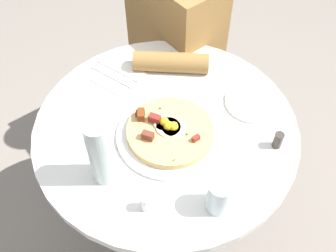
% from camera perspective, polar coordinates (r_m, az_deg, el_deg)
% --- Properties ---
extents(ground_plane, '(6.00, 6.00, 0.00)m').
position_cam_1_polar(ground_plane, '(1.84, -0.23, -14.43)').
color(ground_plane, gray).
extents(dining_table, '(0.82, 0.82, 0.73)m').
position_cam_1_polar(dining_table, '(1.35, -0.30, -4.46)').
color(dining_table, silver).
rests_on(dining_table, ground_plane).
extents(person_seated, '(0.51, 0.45, 1.14)m').
position_cam_1_polar(person_seated, '(1.74, 0.95, 9.02)').
color(person_seated, '#2D2D33').
rests_on(person_seated, ground_plane).
extents(pizza_plate, '(0.33, 0.33, 0.01)m').
position_cam_1_polar(pizza_plate, '(1.18, 0.34, -1.27)').
color(pizza_plate, white).
rests_on(pizza_plate, dining_table).
extents(breakfast_pizza, '(0.26, 0.26, 0.05)m').
position_cam_1_polar(breakfast_pizza, '(1.16, 0.21, -0.63)').
color(breakfast_pizza, tan).
rests_on(breakfast_pizza, pizza_plate).
extents(bread_plate, '(0.18, 0.18, 0.01)m').
position_cam_1_polar(bread_plate, '(1.30, 12.24, 3.42)').
color(bread_plate, white).
rests_on(bread_plate, dining_table).
extents(napkin, '(0.20, 0.18, 0.00)m').
position_cam_1_polar(napkin, '(1.37, -7.66, 7.42)').
color(napkin, white).
rests_on(napkin, dining_table).
extents(fork, '(0.18, 0.06, 0.00)m').
position_cam_1_polar(fork, '(1.36, -8.17, 7.13)').
color(fork, silver).
rests_on(fork, napkin).
extents(knife, '(0.18, 0.06, 0.00)m').
position_cam_1_polar(knife, '(1.38, -7.19, 7.98)').
color(knife, silver).
rests_on(knife, napkin).
extents(water_glass, '(0.07, 0.07, 0.11)m').
position_cam_1_polar(water_glass, '(1.02, 7.51, -10.01)').
color(water_glass, silver).
rests_on(water_glass, dining_table).
extents(water_bottle, '(0.07, 0.07, 0.22)m').
position_cam_1_polar(water_bottle, '(1.03, -9.72, -3.74)').
color(water_bottle, silver).
rests_on(water_bottle, dining_table).
extents(salt_shaker, '(0.03, 0.03, 0.05)m').
position_cam_1_polar(salt_shaker, '(1.03, -3.32, -11.11)').
color(salt_shaker, white).
rests_on(salt_shaker, dining_table).
extents(pepper_shaker, '(0.03, 0.03, 0.05)m').
position_cam_1_polar(pepper_shaker, '(1.18, 15.76, -2.01)').
color(pepper_shaker, '#3F3833').
rests_on(pepper_shaker, dining_table).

